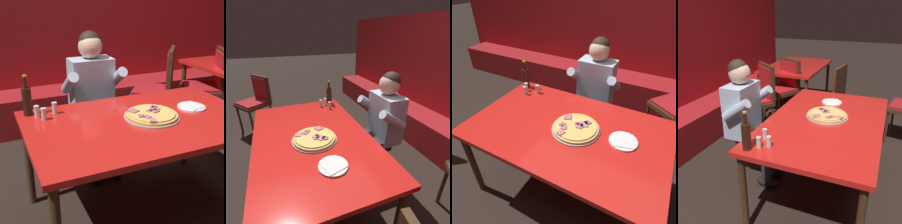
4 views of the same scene
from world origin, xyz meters
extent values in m
plane|color=black|center=(0.00, 0.00, 0.00)|extent=(24.00, 24.00, 0.00)
cube|color=#A3191E|center=(0.00, 2.18, 0.95)|extent=(6.80, 0.16, 1.90)
cube|color=#A3191E|center=(0.00, 1.86, 0.23)|extent=(6.46, 0.48, 0.46)
cylinder|color=#422816|center=(-0.73, -0.44, 0.37)|extent=(0.06, 0.06, 0.73)
cylinder|color=#422816|center=(-0.73, 0.44, 0.37)|extent=(0.06, 0.06, 0.73)
cylinder|color=#422816|center=(0.73, 0.44, 0.37)|extent=(0.06, 0.06, 0.73)
cube|color=red|center=(0.00, 0.00, 0.75)|extent=(1.59, 1.00, 0.04)
cylinder|color=#9E9EA3|center=(0.07, 0.01, 0.78)|extent=(0.39, 0.39, 0.01)
cylinder|color=#DBA856|center=(0.07, 0.01, 0.79)|extent=(0.36, 0.36, 0.02)
cylinder|color=#E5BC5B|center=(0.07, 0.01, 0.81)|extent=(0.33, 0.33, 0.01)
cube|color=#B76670|center=(0.00, -0.06, 0.82)|extent=(0.06, 0.06, 0.01)
cube|color=#A85B66|center=(0.07, 0.03, 0.82)|extent=(0.05, 0.04, 0.01)
cube|color=#B76670|center=(0.10, 0.01, 0.82)|extent=(0.06, 0.06, 0.01)
cube|color=#C6757A|center=(0.12, 0.05, 0.82)|extent=(0.09, 0.09, 0.01)
cube|color=#A85B66|center=(-0.03, -0.03, 0.82)|extent=(0.05, 0.05, 0.01)
cube|color=#A85B66|center=(0.14, 0.08, 0.82)|extent=(0.06, 0.06, 0.01)
cube|color=#C6757A|center=(0.01, -0.12, 0.82)|extent=(0.06, 0.07, 0.01)
cube|color=#B76670|center=(-0.03, 0.08, 0.82)|extent=(0.08, 0.09, 0.01)
cylinder|color=white|center=(0.44, 0.05, 0.78)|extent=(0.21, 0.21, 0.01)
cube|color=white|center=(0.44, 0.05, 0.79)|extent=(0.19, 0.19, 0.01)
cylinder|color=black|center=(-0.71, 0.40, 0.87)|extent=(0.07, 0.07, 0.20)
cylinder|color=black|center=(-0.71, 0.40, 1.01)|extent=(0.03, 0.03, 0.08)
cylinder|color=#B29933|center=(-0.71, 0.40, 1.06)|extent=(0.03, 0.03, 0.01)
cylinder|color=silver|center=(-0.66, 0.33, 0.81)|extent=(0.04, 0.04, 0.07)
cylinder|color=#516B33|center=(-0.66, 0.33, 0.80)|extent=(0.03, 0.03, 0.04)
cylinder|color=silver|center=(-0.66, 0.33, 0.85)|extent=(0.04, 0.04, 0.01)
cylinder|color=silver|center=(-0.53, 0.34, 0.81)|extent=(0.04, 0.04, 0.07)
cylinder|color=#B23323|center=(-0.53, 0.34, 0.80)|extent=(0.03, 0.03, 0.04)
cylinder|color=silver|center=(-0.53, 0.34, 0.85)|extent=(0.04, 0.04, 0.01)
cylinder|color=silver|center=(-0.62, 0.26, 0.81)|extent=(0.04, 0.04, 0.07)
cylinder|color=silver|center=(-0.62, 0.26, 0.80)|extent=(0.03, 0.03, 0.04)
cylinder|color=silver|center=(-0.62, 0.26, 0.85)|extent=(0.04, 0.04, 0.01)
ellipsoid|color=black|center=(-0.17, 0.54, 0.04)|extent=(0.11, 0.24, 0.09)
ellipsoid|color=black|center=(0.03, 0.54, 0.04)|extent=(0.11, 0.24, 0.09)
cylinder|color=#282833|center=(-0.17, 0.54, 0.23)|extent=(0.11, 0.11, 0.43)
cylinder|color=#282833|center=(0.03, 0.54, 0.23)|extent=(0.11, 0.11, 0.43)
cube|color=#282833|center=(-0.07, 0.64, 0.51)|extent=(0.34, 0.40, 0.12)
cube|color=silver|center=(-0.07, 0.84, 0.78)|extent=(0.38, 0.22, 0.52)
cylinder|color=silver|center=(-0.29, 0.76, 0.86)|extent=(0.09, 0.30, 0.25)
cylinder|color=silver|center=(0.15, 0.76, 0.86)|extent=(0.09, 0.30, 0.25)
sphere|color=beige|center=(-0.07, 0.84, 1.15)|extent=(0.21, 0.21, 0.21)
sphere|color=#2D2319|center=(-0.07, 0.85, 1.18)|extent=(0.19, 0.19, 0.19)
cylinder|color=#422816|center=(0.75, 1.47, 0.24)|extent=(0.04, 0.04, 0.47)
cylinder|color=#422816|center=(0.52, 1.17, 0.24)|extent=(0.04, 0.04, 0.47)
cylinder|color=#422816|center=(0.83, 0.94, 0.24)|extent=(0.04, 0.04, 0.47)
cube|color=#422816|center=(0.79, 1.21, 0.50)|extent=(0.62, 0.62, 0.05)
cube|color=#A3191E|center=(0.79, 1.21, 0.54)|extent=(0.57, 0.57, 0.03)
camera|label=1|loc=(-0.98, -1.72, 1.62)|focal=50.00mm
camera|label=2|loc=(1.34, -0.26, 1.63)|focal=28.00mm
camera|label=3|loc=(0.57, -1.10, 1.82)|focal=32.00mm
camera|label=4|loc=(-2.03, -0.48, 1.72)|focal=40.00mm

